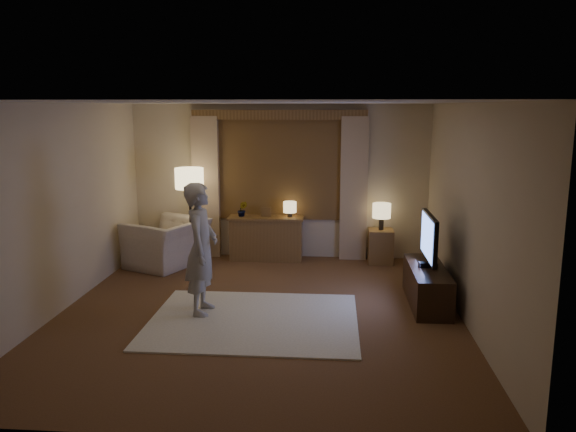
# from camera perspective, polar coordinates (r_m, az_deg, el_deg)

# --- Properties ---
(room) EXTENTS (5.04, 5.54, 2.64)m
(room) POSITION_cam_1_polar(r_m,az_deg,el_deg) (7.32, -2.52, 1.47)
(room) COLOR brown
(room) RESTS_ON ground
(rug) EXTENTS (2.50, 2.00, 0.02)m
(rug) POSITION_cam_1_polar(r_m,az_deg,el_deg) (6.92, -3.51, -10.52)
(rug) COLOR white
(rug) RESTS_ON floor
(sideboard) EXTENTS (1.20, 0.40, 0.70)m
(sideboard) POSITION_cam_1_polar(r_m,az_deg,el_deg) (9.48, -2.22, -2.38)
(sideboard) COLOR brown
(sideboard) RESTS_ON floor
(picture_frame) EXTENTS (0.16, 0.02, 0.20)m
(picture_frame) POSITION_cam_1_polar(r_m,az_deg,el_deg) (9.39, -2.24, 0.29)
(picture_frame) COLOR brown
(picture_frame) RESTS_ON sideboard
(plant) EXTENTS (0.17, 0.13, 0.30)m
(plant) POSITION_cam_1_polar(r_m,az_deg,el_deg) (9.44, -4.66, 0.63)
(plant) COLOR #999999
(plant) RESTS_ON sideboard
(table_lamp_sideboard) EXTENTS (0.22, 0.22, 0.30)m
(table_lamp_sideboard) POSITION_cam_1_polar(r_m,az_deg,el_deg) (9.33, 0.19, 0.85)
(table_lamp_sideboard) COLOR black
(table_lamp_sideboard) RESTS_ON sideboard
(floor_lamp) EXTENTS (0.46, 0.46, 1.58)m
(floor_lamp) POSITION_cam_1_polar(r_m,az_deg,el_deg) (9.22, -9.98, 3.26)
(floor_lamp) COLOR black
(floor_lamp) RESTS_ON floor
(armchair) EXTENTS (1.40, 1.47, 0.75)m
(armchair) POSITION_cam_1_polar(r_m,az_deg,el_deg) (9.32, -12.18, -2.71)
(armchair) COLOR beige
(armchair) RESTS_ON floor
(side_table) EXTENTS (0.40, 0.40, 0.56)m
(side_table) POSITION_cam_1_polar(r_m,az_deg,el_deg) (9.42, 9.38, -3.05)
(side_table) COLOR brown
(side_table) RESTS_ON floor
(table_lamp_side) EXTENTS (0.30, 0.30, 0.44)m
(table_lamp_side) POSITION_cam_1_polar(r_m,az_deg,el_deg) (9.30, 9.49, 0.46)
(table_lamp_side) COLOR black
(table_lamp_side) RESTS_ON side_table
(tv_stand) EXTENTS (0.45, 1.40, 0.50)m
(tv_stand) POSITION_cam_1_polar(r_m,az_deg,el_deg) (7.62, 13.93, -6.87)
(tv_stand) COLOR black
(tv_stand) RESTS_ON floor
(tv) EXTENTS (0.24, 0.97, 0.70)m
(tv) POSITION_cam_1_polar(r_m,az_deg,el_deg) (7.45, 14.14, -2.22)
(tv) COLOR black
(tv) RESTS_ON tv_stand
(person) EXTENTS (0.39, 0.60, 1.64)m
(person) POSITION_cam_1_polar(r_m,az_deg,el_deg) (6.98, -8.79, -3.29)
(person) COLOR #B5B0A7
(person) RESTS_ON rug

